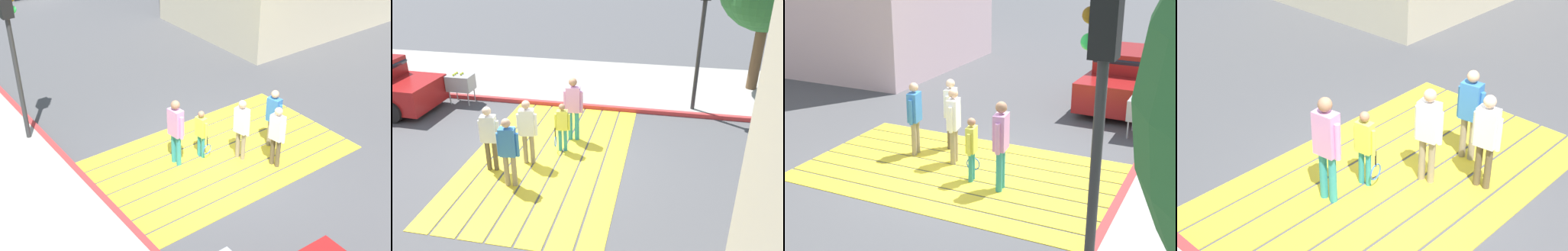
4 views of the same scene
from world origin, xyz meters
TOP-DOWN VIEW (x-y plane):
  - ground_plane at (0.00, 0.00)m, footprint 120.00×120.00m
  - crosswalk_stripes at (0.00, -0.00)m, footprint 6.40×3.80m
  - sidewalk_west at (-5.60, 0.00)m, footprint 4.80×40.00m
  - curb_painted at (-3.25, 0.00)m, footprint 0.16×40.00m
  - traffic_light_corner at (-3.58, 3.60)m, footprint 0.39×0.28m
  - tennis_ball_cart at (-2.90, -3.80)m, footprint 0.56×0.80m
  - pedestrian_adult_lead at (0.81, -1.12)m, footprint 0.25×0.47m
  - pedestrian_adult_trailing at (-1.08, 0.39)m, footprint 0.27×0.51m
  - pedestrian_adult_side at (1.34, -0.45)m, footprint 0.26×0.48m
  - pedestrian_teen_behind at (0.33, -0.38)m, footprint 0.27×0.48m
  - pedestrian_child_with_racket at (-0.40, 0.26)m, footprint 0.30×0.41m

SIDE VIEW (x-z plane):
  - ground_plane at x=0.00m, z-range 0.00..0.00m
  - crosswalk_stripes at x=0.00m, z-range 0.00..0.01m
  - sidewalk_west at x=-5.60m, z-range 0.00..0.12m
  - curb_painted at x=-3.25m, z-range 0.00..0.13m
  - tennis_ball_cart at x=-2.90m, z-range 0.19..1.21m
  - pedestrian_child_with_racket at x=-0.40m, z-range 0.08..1.39m
  - pedestrian_adult_lead at x=0.81m, z-range 0.13..1.75m
  - pedestrian_adult_side at x=1.34m, z-range 0.13..1.77m
  - pedestrian_teen_behind at x=0.33m, z-range 0.13..1.77m
  - pedestrian_adult_trailing at x=-1.08m, z-range 0.14..1.90m
  - traffic_light_corner at x=-3.58m, z-range 0.92..5.16m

